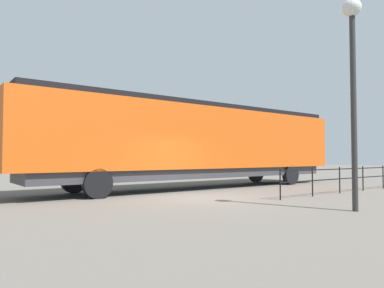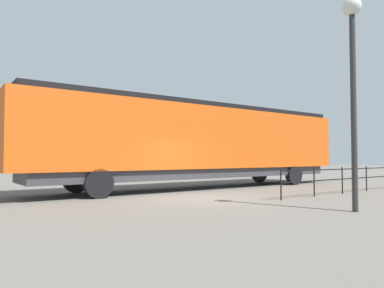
# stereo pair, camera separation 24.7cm
# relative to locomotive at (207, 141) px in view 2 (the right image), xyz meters

# --- Properties ---
(ground_plane) EXTENTS (120.00, 120.00, 0.00)m
(ground_plane) POSITION_rel_locomotive_xyz_m (3.41, -2.94, -2.32)
(ground_plane) COLOR #666059
(locomotive) EXTENTS (2.89, 17.57, 4.12)m
(locomotive) POSITION_rel_locomotive_xyz_m (0.00, 0.00, 0.00)
(locomotive) COLOR #D15114
(locomotive) RESTS_ON ground_plane
(lamp_post) EXTENTS (0.52, 0.52, 6.07)m
(lamp_post) POSITION_rel_locomotive_xyz_m (8.57, -1.50, 2.00)
(lamp_post) COLOR #2D2D2D
(lamp_post) RESTS_ON ground_plane
(platform_fence) EXTENTS (0.05, 9.71, 1.11)m
(platform_fence) POSITION_rel_locomotive_xyz_m (5.61, 3.74, -1.59)
(platform_fence) COLOR black
(platform_fence) RESTS_ON ground_plane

